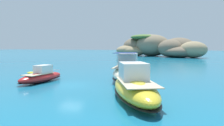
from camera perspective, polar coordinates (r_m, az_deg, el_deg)
The scene contains 7 objects.
ground_plane at distance 23.48m, azimuth -11.17°, elevation -5.86°, with size 400.00×400.00×0.00m, color #197093.
islet_large at distance 92.68m, azimuth 8.18°, elevation 4.42°, with size 26.90×18.48×9.44m.
islet_small at distance 84.84m, azimuth 17.88°, elevation 3.74°, with size 21.69×22.31×7.64m.
motorboat_cream at distance 27.06m, azimuth 4.27°, elevation -2.04°, with size 4.75×11.41×3.46m.
motorboat_yellow at distance 16.87m, azimuth 6.12°, elevation -6.57°, with size 6.90×10.18×2.90m.
motorboat_red at distance 25.97m, azimuth -18.77°, elevation -3.52°, with size 2.62×6.89×1.99m.
dinghy_tender at distance 33.25m, azimuth -20.53°, elevation -2.59°, with size 2.83×1.22×0.58m.
Camera 1 is at (11.64, -19.95, 4.25)m, focal length 33.37 mm.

